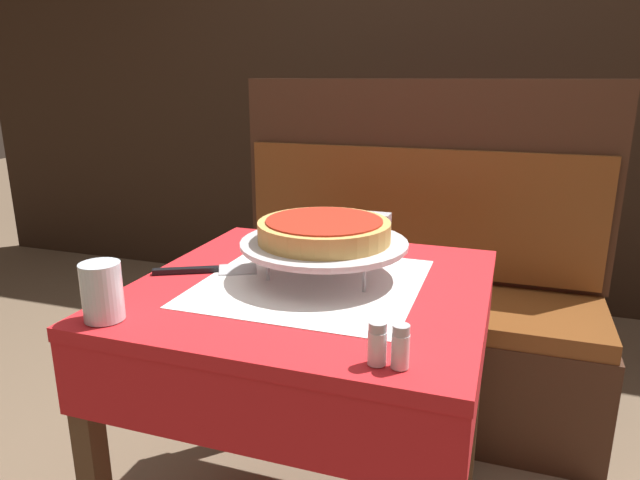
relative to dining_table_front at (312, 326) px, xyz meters
The scene contains 12 objects.
dining_table_front is the anchor object (origin of this frame).
dining_table_rear 1.55m from the dining_table_front, 84.98° to the left, with size 0.65×0.65×0.75m.
booth_bench 0.83m from the dining_table_front, 82.72° to the left, with size 1.37×0.47×1.21m.
back_wall_panel 2.03m from the dining_table_front, 90.00° to the left, with size 6.00×0.04×2.40m, color black.
pizza_pan_stand 0.20m from the dining_table_front, 71.08° to the left, with size 0.40×0.40×0.09m.
deep_dish_pizza 0.23m from the dining_table_front, 71.08° to the left, with size 0.31×0.31×0.05m.
pizza_server 0.29m from the dining_table_front, behind, with size 0.25×0.16×0.01m.
water_glass_near 0.49m from the dining_table_front, 133.80° to the right, with size 0.08×0.08×0.12m.
salt_shaker 0.44m from the dining_table_front, 55.03° to the right, with size 0.03×0.03×0.08m.
pepper_shaker 0.46m from the dining_table_front, 50.80° to the right, with size 0.03×0.03×0.08m.
napkin_holder 0.39m from the dining_table_front, 80.86° to the left, with size 0.10×0.05×0.09m.
condiment_caddy 1.59m from the dining_table_front, 82.34° to the left, with size 0.15×0.15×0.14m.
Camera 1 is at (0.42, -1.18, 1.22)m, focal length 32.00 mm.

